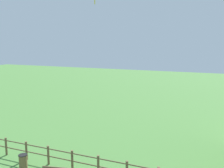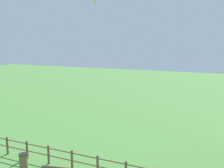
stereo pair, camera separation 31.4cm
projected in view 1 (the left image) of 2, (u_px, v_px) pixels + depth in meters
name	position (u px, v px, depth m)	size (l,w,h in m)	color
wooden_fence	(98.00, 164.00, 13.91)	(20.41, 0.14, 1.19)	brown
trash_bin	(23.00, 162.00, 14.54)	(0.51, 0.51, 0.95)	brown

